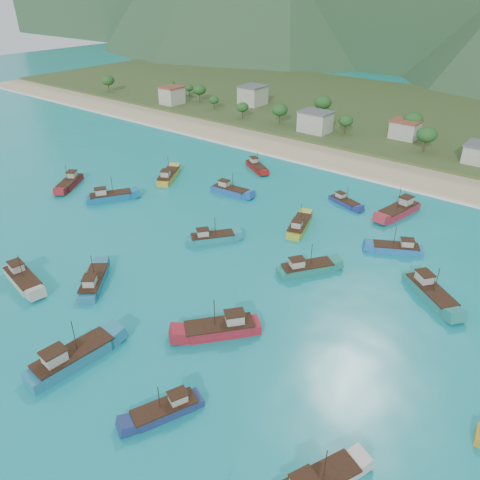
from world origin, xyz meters
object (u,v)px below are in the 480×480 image
Objects in this scene: boat_2 at (168,177)px; boat_9 at (344,202)px; boat_19 at (299,226)px; boat_24 at (110,197)px; boat_18 at (306,269)px; boat_11 at (399,211)px; boat_16 at (94,283)px; boat_23 at (397,249)px; boat_4 at (72,358)px; boat_6 at (212,238)px; boat_0 at (166,410)px; boat_3 at (70,183)px; boat_13 at (430,293)px; boat_5 at (221,329)px; boat_10 at (230,191)px; boat_17 at (256,167)px; boat_27 at (23,279)px.

boat_9 is at bearing -11.19° from boat_2.
boat_19 is 0.99× the size of boat_24.
boat_2 reaches higher than boat_18.
boat_11 is 67.78m from boat_16.
boat_16 is at bearing 111.41° from boat_23.
boat_9 is at bearing 90.46° from boat_4.
boat_23 is at bearing 69.49° from boat_6.
boat_6 is at bearing 65.89° from boat_11.
boat_2 reaches higher than boat_9.
boat_0 is 0.87× the size of boat_3.
boat_9 is at bearing -93.47° from boat_13.
boat_16 is at bearing 1.34° from boat_9.
boat_5 is 35.97m from boat_13.
boat_10 is (18.79, 3.12, -0.11)m from boat_2.
boat_11 reaches higher than boat_9.
boat_13 is 66.59m from boat_17.
boat_19 is (-13.92, -20.29, -0.20)m from boat_11.
boat_18 is at bearing -71.21° from boat_19.
boat_19 is (3.46, 53.57, -0.22)m from boat_4.
boat_11 reaches higher than boat_27.
boat_24 is at bearing 42.71° from boat_11.
boat_5 is at bearing 0.67° from boat_13.
boat_2 is 1.09× the size of boat_18.
boat_2 reaches higher than boat_24.
boat_5 reaches higher than boat_13.
boat_24 is at bearing 149.50° from boat_3.
boat_19 is (28.85, -23.61, 0.09)m from boat_17.
boat_3 is 70.85m from boat_5.
boat_2 is 1.03× the size of boat_24.
boat_4 is 1.29× the size of boat_23.
boat_23 is at bearing 121.51° from boat_11.
boat_11 is (25.25, 35.63, 0.27)m from boat_6.
boat_17 is (-30.48, 6.00, 0.13)m from boat_9.
boat_4 reaches higher than boat_0.
boat_17 is at bearing -18.17° from boat_5.
boat_3 is 48.05m from boat_6.
boat_27 is (-37.32, -33.85, 0.05)m from boat_18.
boat_5 is at bearing -58.34° from boat_18.
boat_0 is at bearing -18.17° from boat_6.
boat_11 reaches higher than boat_16.
boat_4 reaches higher than boat_6.
boat_17 is at bearing -168.46° from boat_10.
boat_24 is (-52.74, 20.70, -0.08)m from boat_5.
boat_19 is at bearing 91.47° from boat_6.
boat_5 is 37.00m from boat_19.
boat_11 is (17.37, 73.86, -0.03)m from boat_4.
boat_6 is (48.04, 0.76, -0.11)m from boat_3.
boat_4 is at bearing 14.53° from boat_10.
boat_19 is (-1.63, -17.61, 0.22)m from boat_9.
boat_9 is at bearing -42.90° from boat_5.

